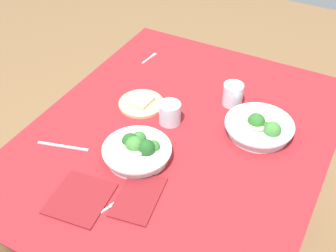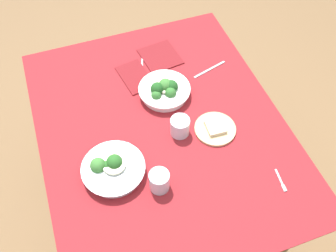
% 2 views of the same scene
% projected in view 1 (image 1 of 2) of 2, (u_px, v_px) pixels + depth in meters
% --- Properties ---
extents(dining_table, '(1.29, 1.04, 0.76)m').
position_uv_depth(dining_table, '(178.00, 158.00, 1.67)').
color(dining_table, maroon).
rests_on(dining_table, ground_plane).
extents(broccoli_bowl_far, '(0.24, 0.24, 0.09)m').
position_uv_depth(broccoli_bowl_far, '(138.00, 150.00, 1.49)').
color(broccoli_bowl_far, white).
rests_on(broccoli_bowl_far, dining_table).
extents(broccoli_bowl_near, '(0.25, 0.25, 0.09)m').
position_uv_depth(broccoli_bowl_near, '(260.00, 127.00, 1.59)').
color(broccoli_bowl_near, white).
rests_on(broccoli_bowl_near, dining_table).
extents(bread_side_plate, '(0.18, 0.18, 0.03)m').
position_uv_depth(bread_side_plate, '(141.00, 103.00, 1.73)').
color(bread_side_plate, '#D6B27A').
rests_on(bread_side_plate, dining_table).
extents(water_glass_center, '(0.08, 0.08, 0.09)m').
position_uv_depth(water_glass_center, '(233.00, 94.00, 1.71)').
color(water_glass_center, silver).
rests_on(water_glass_center, dining_table).
extents(water_glass_side, '(0.08, 0.08, 0.08)m').
position_uv_depth(water_glass_side, '(170.00, 113.00, 1.63)').
color(water_glass_side, silver).
rests_on(water_glass_side, dining_table).
extents(fork_by_far_bowl, '(0.10, 0.02, 0.00)m').
position_uv_depth(fork_by_far_bowl, '(150.00, 58.00, 2.00)').
color(fork_by_far_bowl, '#B7B7BC').
rests_on(fork_by_far_bowl, dining_table).
extents(fork_by_near_bowl, '(0.10, 0.05, 0.00)m').
position_uv_depth(fork_by_near_bowl, '(105.00, 210.00, 1.34)').
color(fork_by_near_bowl, '#B7B7BC').
rests_on(fork_by_near_bowl, dining_table).
extents(table_knife_left, '(0.06, 0.18, 0.00)m').
position_uv_depth(table_knife_left, '(63.00, 146.00, 1.55)').
color(table_knife_left, '#B7B7BC').
rests_on(table_knife_left, dining_table).
extents(napkin_folded_upper, '(0.21, 0.20, 0.01)m').
position_uv_depth(napkin_folded_upper, '(80.00, 198.00, 1.37)').
color(napkin_folded_upper, maroon).
rests_on(napkin_folded_upper, dining_table).
extents(napkin_folded_lower, '(0.22, 0.16, 0.01)m').
position_uv_depth(napkin_folded_lower, '(138.00, 197.00, 1.37)').
color(napkin_folded_lower, maroon).
rests_on(napkin_folded_lower, dining_table).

